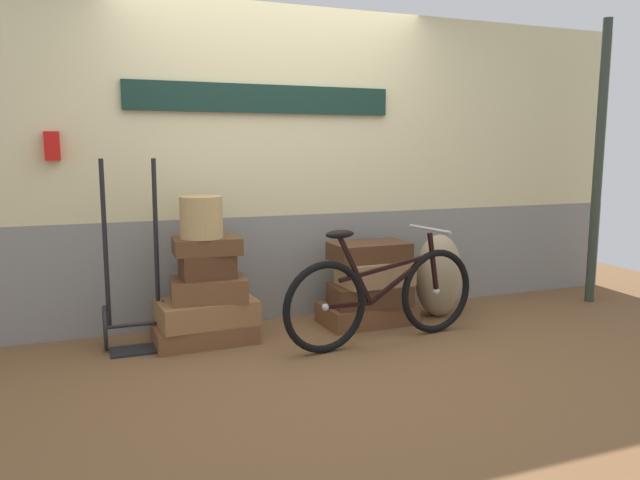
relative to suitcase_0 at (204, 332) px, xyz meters
name	(u,v)px	position (x,y,z in m)	size (l,w,h in m)	color
ground	(310,349)	(0.69, -0.37, -0.10)	(8.82, 5.20, 0.06)	brown
station_building	(275,166)	(0.70, 0.48, 1.18)	(6.82, 0.74, 2.50)	gray
suitcase_0	(204,332)	(0.00, 0.00, 0.00)	(0.71, 0.47, 0.14)	brown
suitcase_1	(207,312)	(0.02, -0.02, 0.16)	(0.68, 0.42, 0.17)	olive
suitcase_2	(209,289)	(0.04, -0.03, 0.32)	(0.53, 0.35, 0.16)	brown
suitcase_3	(207,266)	(0.03, -0.04, 0.49)	(0.37, 0.25, 0.17)	#4C2D19
suitcase_4	(207,245)	(0.04, 0.00, 0.64)	(0.47, 0.33, 0.12)	brown
suitcase_5	(367,313)	(1.31, -0.01, 0.01)	(0.73, 0.43, 0.16)	brown
suitcase_6	(369,295)	(1.31, -0.04, 0.17)	(0.61, 0.37, 0.16)	#4C2D19
suitcase_7	(375,273)	(1.35, -0.05, 0.35)	(0.55, 0.36, 0.19)	#9E754C
suitcase_8	(369,251)	(1.33, 0.00, 0.51)	(0.60, 0.36, 0.14)	#4C2D19
wicker_basket	(201,217)	(0.00, -0.02, 0.84)	(0.30, 0.30, 0.30)	tan
luggage_trolley	(134,307)	(-0.47, 0.04, 0.22)	(0.42, 0.38, 1.33)	black
burlap_sack	(439,276)	(1.95, -0.03, 0.28)	(0.40, 0.34, 0.69)	#9E8966
bicycle	(383,296)	(1.20, -0.49, 0.28)	(1.60, 0.46, 0.85)	black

